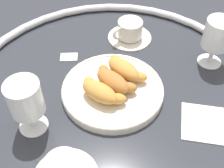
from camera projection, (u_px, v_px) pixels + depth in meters
ground_plane at (113, 93)px, 0.76m from camera, size 2.20×2.20×0.00m
table_chrome_rim at (113, 90)px, 0.75m from camera, size 0.81×0.81×0.02m
pastry_plate at (112, 89)px, 0.75m from camera, size 0.26×0.26×0.02m
croissant_large at (101, 92)px, 0.70m from camera, size 0.13×0.09×0.04m
croissant_small at (113, 80)px, 0.73m from camera, size 0.13×0.10×0.04m
croissant_extra at (124, 69)px, 0.76m from camera, size 0.12×0.10×0.04m
coffee_cup_near at (130, 31)px, 0.90m from camera, size 0.14×0.14×0.06m
juice_glass_left at (217, 36)px, 0.77m from camera, size 0.08×0.08×0.14m
juice_glass_right at (25, 100)px, 0.62m from camera, size 0.08×0.08×0.14m
sugar_packet at (69, 57)px, 0.85m from camera, size 0.06×0.05×0.01m
folded_napkin at (205, 123)px, 0.69m from camera, size 0.13×0.13×0.01m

